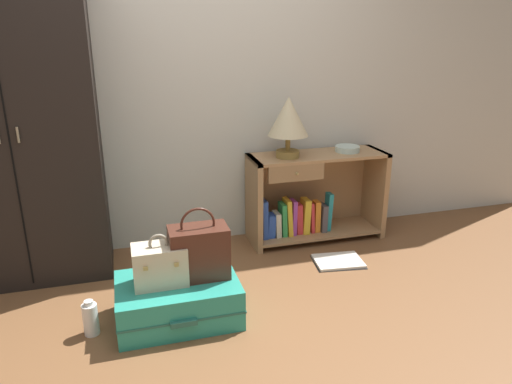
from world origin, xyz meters
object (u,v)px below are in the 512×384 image
(suitcase_large, at_px, (178,300))
(handbag, at_px, (199,252))
(bottle, at_px, (91,319))
(table_lamp, at_px, (288,119))
(train_case, at_px, (160,265))
(bookshelf, at_px, (310,198))
(open_book_on_floor, at_px, (338,261))
(wardrobe, at_px, (16,128))
(bowl, at_px, (347,149))

(suitcase_large, bearing_deg, handbag, 9.10)
(handbag, distance_m, bottle, 0.67)
(table_lamp, height_order, train_case, table_lamp)
(bookshelf, height_order, table_lamp, table_lamp)
(train_case, xyz_separation_m, open_book_on_floor, (1.25, 0.37, -0.34))
(open_book_on_floor, bearing_deg, bookshelf, 94.23)
(wardrobe, distance_m, handbag, 1.37)
(bottle, bearing_deg, open_book_on_floor, 13.50)
(handbag, bearing_deg, wardrobe, 141.54)
(bottle, bearing_deg, train_case, 3.19)
(suitcase_large, height_order, open_book_on_floor, suitcase_large)
(wardrobe, distance_m, bookshelf, 2.08)
(bookshelf, bearing_deg, open_book_on_floor, -85.77)
(handbag, bearing_deg, table_lamp, 44.54)
(wardrobe, height_order, bottle, wardrobe)
(bowl, distance_m, open_book_on_floor, 0.87)
(bowl, bearing_deg, table_lamp, -176.25)
(train_case, xyz_separation_m, handbag, (0.22, 0.02, 0.04))
(bowl, distance_m, bottle, 2.16)
(wardrobe, bearing_deg, open_book_on_floor, -11.70)
(handbag, xyz_separation_m, bottle, (-0.60, -0.04, -0.30))
(bookshelf, distance_m, table_lamp, 0.67)
(suitcase_large, relative_size, train_case, 2.30)
(suitcase_large, xyz_separation_m, train_case, (-0.09, 0.00, 0.23))
(wardrobe, height_order, open_book_on_floor, wardrobe)
(wardrobe, distance_m, suitcase_large, 1.44)
(table_lamp, xyz_separation_m, train_case, (-1.01, -0.80, -0.61))
(bottle, xyz_separation_m, open_book_on_floor, (1.64, 0.39, -0.08))
(table_lamp, height_order, suitcase_large, table_lamp)
(suitcase_large, distance_m, train_case, 0.25)
(wardrobe, height_order, table_lamp, wardrobe)
(table_lamp, height_order, bowl, table_lamp)
(wardrobe, distance_m, bottle, 1.26)
(bookshelf, xyz_separation_m, handbag, (-1.00, -0.82, 0.06))
(wardrobe, xyz_separation_m, handbag, (0.97, -0.77, -0.60))
(table_lamp, bearing_deg, open_book_on_floor, -60.60)
(suitcase_large, relative_size, open_book_on_floor, 1.79)
(bookshelf, distance_m, bowl, 0.47)
(suitcase_large, xyz_separation_m, open_book_on_floor, (1.17, 0.37, -0.11))
(bookshelf, distance_m, train_case, 1.48)
(bookshelf, bearing_deg, table_lamp, -169.55)
(suitcase_large, bearing_deg, bookshelf, 36.58)
(bowl, relative_size, handbag, 0.45)
(train_case, distance_m, handbag, 0.22)
(train_case, bearing_deg, open_book_on_floor, 16.51)
(table_lamp, relative_size, suitcase_large, 0.65)
(bowl, bearing_deg, bookshelf, 178.86)
(bowl, relative_size, suitcase_large, 0.28)
(bookshelf, relative_size, bottle, 5.18)
(bookshelf, height_order, open_book_on_floor, bookshelf)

